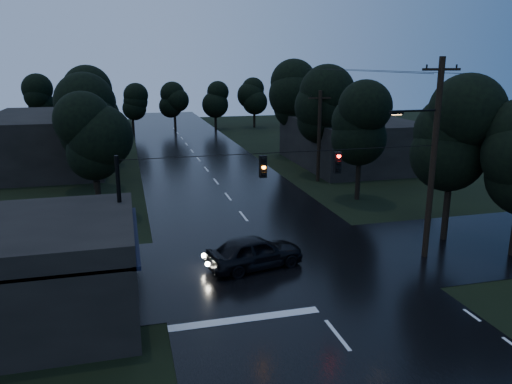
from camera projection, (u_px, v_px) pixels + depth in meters
name	position (u px, v px, depth m)	size (l,w,h in m)	color
main_road	(216.00, 182.00, 41.73)	(12.00, 120.00, 0.02)	black
cross_street	(280.00, 263.00, 24.89)	(60.00, 9.00, 0.02)	black
building_far_right	(350.00, 142.00, 48.35)	(10.00, 14.00, 4.40)	black
building_far_left	(50.00, 141.00, 47.01)	(10.00, 16.00, 5.00)	black
utility_pole_main	(432.00, 156.00, 24.43)	(3.50, 0.30, 10.00)	black
utility_pole_far	(319.00, 135.00, 40.91)	(2.00, 0.30, 7.50)	black
anchor_pole_left	(121.00, 224.00, 21.35)	(0.18, 0.18, 6.00)	black
span_signals	(300.00, 164.00, 22.75)	(15.00, 0.37, 1.12)	black
tree_corner_near	(454.00, 134.00, 26.75)	(4.48, 4.48, 9.44)	black
tree_left_a	(93.00, 137.00, 30.70)	(3.92, 3.92, 8.26)	black
tree_left_b	(90.00, 118.00, 37.94)	(4.20, 4.20, 8.85)	black
tree_left_c	(89.00, 103.00, 47.05)	(4.48, 4.48, 9.44)	black
tree_right_a	(361.00, 122.00, 35.02)	(4.20, 4.20, 8.85)	black
tree_right_b	(325.00, 107.00, 42.56)	(4.48, 4.48, 9.44)	black
tree_right_c	(294.00, 95.00, 51.97)	(4.76, 4.76, 10.03)	black
car	(255.00, 252.00, 24.19)	(1.92, 4.77, 1.63)	black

